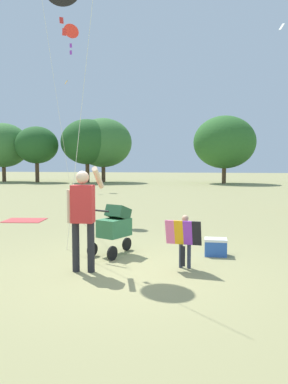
# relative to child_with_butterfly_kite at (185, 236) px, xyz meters

# --- Properties ---
(ground_plane) EXTENTS (120.00, 120.00, 0.00)m
(ground_plane) POSITION_rel_child_with_butterfly_kite_xyz_m (-1.04, -0.32, -0.58)
(ground_plane) COLOR #938E5B
(treeline_distant) EXTENTS (42.74, 5.45, 5.91)m
(treeline_distant) POSITION_rel_child_with_butterfly_kite_xyz_m (-1.91, 26.79, 3.01)
(treeline_distant) COLOR brown
(treeline_distant) RESTS_ON ground
(child_with_butterfly_kite) EXTENTS (0.64, 0.38, 0.96)m
(child_with_butterfly_kite) POSITION_rel_child_with_butterfly_kite_xyz_m (0.00, 0.00, 0.00)
(child_with_butterfly_kite) COLOR #33384C
(child_with_butterfly_kite) RESTS_ON ground
(person_adult_flyer) EXTENTS (0.57, 0.53, 1.83)m
(person_adult_flyer) POSITION_rel_child_with_butterfly_kite_xyz_m (-1.72, -0.47, 0.47)
(person_adult_flyer) COLOR #232328
(person_adult_flyer) RESTS_ON ground
(stroller) EXTENTS (0.82, 1.10, 1.03)m
(stroller) POSITION_rel_child_with_butterfly_kite_xyz_m (-1.47, 0.81, 0.02)
(stroller) COLOR black
(stroller) RESTS_ON ground
(kite_orange_delta) EXTENTS (0.88, 4.14, 6.68)m
(kite_orange_delta) POSITION_rel_child_with_butterfly_kite_xyz_m (-4.31, 6.29, 5.75)
(kite_orange_delta) COLOR red
(kite_orange_delta) RESTS_ON ground
(picnic_blanket) EXTENTS (1.35, 1.12, 0.02)m
(picnic_blanket) POSITION_rel_child_with_butterfly_kite_xyz_m (-5.41, 4.69, -0.57)
(picnic_blanket) COLOR #CC3D3D
(picnic_blanket) RESTS_ON ground
(cooler_box) EXTENTS (0.45, 0.33, 0.35)m
(cooler_box) POSITION_rel_child_with_butterfly_kite_xyz_m (0.58, 1.03, -0.41)
(cooler_box) COLOR #2D5BB7
(cooler_box) RESTS_ON ground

